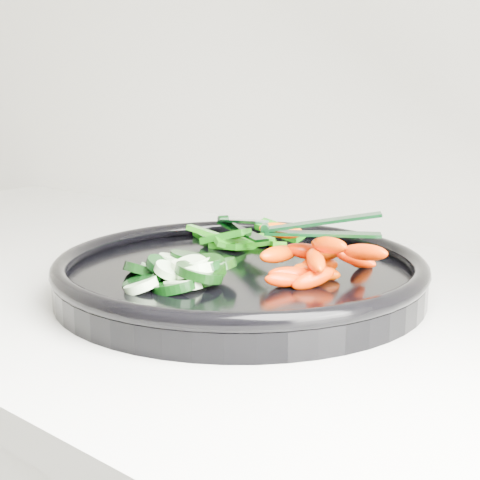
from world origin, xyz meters
The scene contains 6 objects.
veggie_tray centered at (-0.18, 1.68, 0.95)m, with size 0.45×0.45×0.04m.
cucumber_pile centered at (-0.20, 1.61, 0.96)m, with size 0.12×0.12×0.04m.
carrot_pile centered at (-0.10, 1.71, 0.97)m, with size 0.16×0.15×0.05m.
pepper_pile centered at (-0.24, 1.76, 0.96)m, with size 0.14×0.10×0.04m.
tong_carrot centered at (-0.10, 1.71, 1.00)m, with size 0.10×0.07×0.02m.
tong_pepper centered at (-0.24, 1.76, 0.98)m, with size 0.11×0.06×0.02m.
Camera 1 is at (0.24, 1.18, 1.13)m, focal length 50.00 mm.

